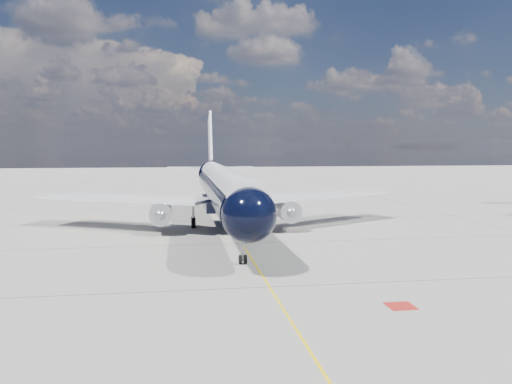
# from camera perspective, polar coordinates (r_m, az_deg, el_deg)

# --- Properties ---
(ground) EXTENTS (320.00, 320.00, 0.00)m
(ground) POSITION_cam_1_polar(r_m,az_deg,el_deg) (67.33, -3.68, -2.65)
(ground) COLOR #99968E
(ground) RESTS_ON ground
(taxiway_centerline) EXTENTS (0.16, 160.00, 0.01)m
(taxiway_centerline) POSITION_cam_1_polar(r_m,az_deg,el_deg) (62.40, -3.29, -3.26)
(taxiway_centerline) COLOR yellow
(taxiway_centerline) RESTS_ON ground
(red_marking) EXTENTS (1.60, 1.60, 0.01)m
(red_marking) POSITION_cam_1_polar(r_m,az_deg,el_deg) (30.63, 16.20, -12.41)
(red_marking) COLOR maroon
(red_marking) RESTS_ON ground
(main_airliner) EXTENTS (42.09, 51.08, 14.79)m
(main_airliner) POSITION_cam_1_polar(r_m,az_deg,el_deg) (57.12, -3.86, 0.58)
(main_airliner) COLOR black
(main_airliner) RESTS_ON ground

